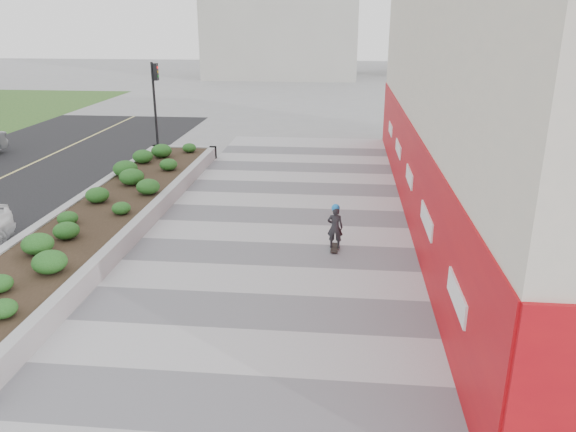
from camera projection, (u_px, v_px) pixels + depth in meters
name	position (u px, v px, depth m)	size (l,w,h in m)	color
ground	(240.00, 356.00, 10.82)	(160.00, 160.00, 0.00)	gray
walkway	(262.00, 286.00, 13.63)	(8.00, 36.00, 0.01)	#A8A8AD
building	(512.00, 93.00, 17.27)	(6.04, 24.08, 8.00)	beige
planter	(108.00, 210.00, 17.76)	(3.00, 18.00, 0.90)	#9E9EA0
traffic_signal_near	(155.00, 93.00, 26.99)	(0.33, 0.28, 4.20)	black
manhole_cover	(283.00, 287.00, 13.59)	(0.44, 0.44, 0.01)	#595654
skateboarder	(335.00, 227.00, 15.57)	(0.46, 0.73, 1.36)	beige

